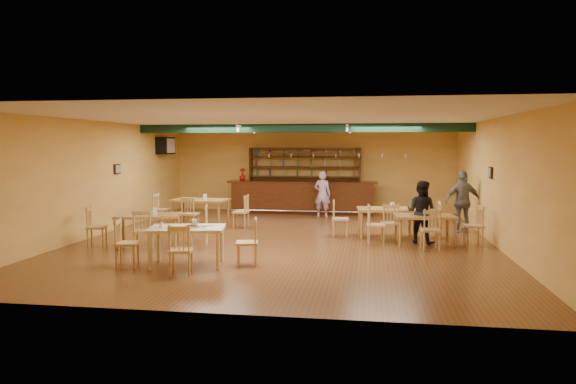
% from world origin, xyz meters
% --- Properties ---
extents(floor, '(12.00, 12.00, 0.00)m').
position_xyz_m(floor, '(0.00, 0.00, 0.00)').
color(floor, brown).
rests_on(floor, ground).
extents(ceiling_beam, '(10.00, 0.30, 0.25)m').
position_xyz_m(ceiling_beam, '(0.00, 2.80, 2.87)').
color(ceiling_beam, black).
rests_on(ceiling_beam, ceiling).
extents(track_rail_left, '(0.05, 2.50, 0.05)m').
position_xyz_m(track_rail_left, '(-1.80, 3.40, 2.94)').
color(track_rail_left, silver).
rests_on(track_rail_left, ceiling).
extents(track_rail_right, '(0.05, 2.50, 0.05)m').
position_xyz_m(track_rail_right, '(1.40, 3.40, 2.94)').
color(track_rail_right, silver).
rests_on(track_rail_right, ceiling).
extents(ac_unit, '(0.34, 0.70, 0.48)m').
position_xyz_m(ac_unit, '(-4.80, 4.20, 2.35)').
color(ac_unit, silver).
rests_on(ac_unit, wall_left).
extents(picture_left, '(0.04, 0.34, 0.28)m').
position_xyz_m(picture_left, '(-4.97, 1.00, 1.70)').
color(picture_left, black).
rests_on(picture_left, wall_left).
extents(picture_right, '(0.04, 0.34, 0.28)m').
position_xyz_m(picture_right, '(4.97, 0.50, 1.70)').
color(picture_right, black).
rests_on(picture_right, wall_right).
extents(bar_counter, '(5.14, 0.85, 1.13)m').
position_xyz_m(bar_counter, '(-0.24, 5.15, 0.56)').
color(bar_counter, '#34190A').
rests_on(bar_counter, ground).
extents(back_bar_hutch, '(3.98, 0.40, 2.28)m').
position_xyz_m(back_bar_hutch, '(-0.24, 5.78, 1.14)').
color(back_bar_hutch, '#34190A').
rests_on(back_bar_hutch, ground).
extents(poinsettia, '(0.31, 0.31, 0.43)m').
position_xyz_m(poinsettia, '(-2.37, 5.15, 1.35)').
color(poinsettia, '#A3120F').
rests_on(poinsettia, bar_counter).
extents(dining_table_a, '(1.65, 1.07, 0.79)m').
position_xyz_m(dining_table_a, '(-2.83, 1.83, 0.40)').
color(dining_table_a, '#A5793A').
rests_on(dining_table_a, ground).
extents(dining_table_b, '(1.56, 1.02, 0.74)m').
position_xyz_m(dining_table_b, '(2.50, 0.84, 0.37)').
color(dining_table_b, '#A5793A').
rests_on(dining_table_b, ground).
extents(dining_table_c, '(1.65, 1.22, 0.74)m').
position_xyz_m(dining_table_c, '(-3.10, -1.25, 0.37)').
color(dining_table_c, '#A5793A').
rests_on(dining_table_c, ground).
extents(dining_table_d, '(1.48, 0.98, 0.70)m').
position_xyz_m(dining_table_d, '(3.37, -0.11, 0.35)').
color(dining_table_d, '#A5793A').
rests_on(dining_table_d, ground).
extents(near_table, '(1.59, 1.17, 0.77)m').
position_xyz_m(near_table, '(-1.45, -3.20, 0.39)').
color(near_table, beige).
rests_on(near_table, ground).
extents(pizza_tray, '(0.43, 0.43, 0.01)m').
position_xyz_m(pizza_tray, '(-1.35, -3.20, 0.78)').
color(pizza_tray, silver).
rests_on(pizza_tray, near_table).
extents(parmesan_shaker, '(0.09, 0.09, 0.11)m').
position_xyz_m(parmesan_shaker, '(-1.92, -3.35, 0.83)').
color(parmesan_shaker, '#EAE5C6').
rests_on(parmesan_shaker, near_table).
extents(napkin_stack, '(0.25, 0.23, 0.03)m').
position_xyz_m(napkin_stack, '(-1.09, -2.99, 0.79)').
color(napkin_stack, white).
rests_on(napkin_stack, near_table).
extents(pizza_server, '(0.31, 0.27, 0.00)m').
position_xyz_m(pizza_server, '(-1.20, -3.15, 0.79)').
color(pizza_server, silver).
rests_on(pizza_server, pizza_tray).
extents(side_plate, '(0.26, 0.26, 0.01)m').
position_xyz_m(side_plate, '(-0.89, -3.41, 0.78)').
color(side_plate, white).
rests_on(side_plate, near_table).
extents(patron_bar, '(0.61, 0.46, 1.52)m').
position_xyz_m(patron_bar, '(0.52, 4.33, 0.76)').
color(patron_bar, purple).
rests_on(patron_bar, ground).
extents(patron_right_a, '(0.92, 0.85, 1.52)m').
position_xyz_m(patron_right_a, '(3.30, 0.04, 0.76)').
color(patron_right_a, black).
rests_on(patron_right_a, ground).
extents(patron_right_b, '(1.06, 0.64, 1.68)m').
position_xyz_m(patron_right_b, '(4.57, 1.89, 0.84)').
color(patron_right_b, slate).
rests_on(patron_right_b, ground).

